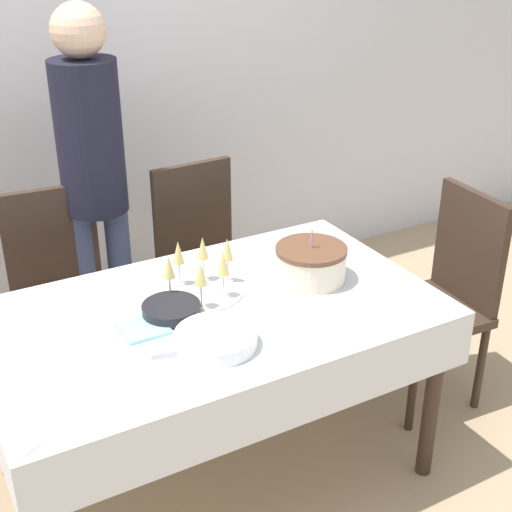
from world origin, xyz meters
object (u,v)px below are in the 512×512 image
(dining_chair_right_end, at_px, (445,290))
(plate_stack_main, at_px, (216,339))
(person_standing, at_px, (92,165))
(champagne_tray, at_px, (200,272))
(birthday_cake, at_px, (311,263))
(dining_chair_far_left, at_px, (61,291))
(dining_chair_far_right, at_px, (205,257))
(plate_stack_dessert, at_px, (171,310))

(dining_chair_right_end, relative_size, plate_stack_main, 3.59)
(person_standing, bearing_deg, dining_chair_right_end, -36.75)
(person_standing, bearing_deg, champagne_tray, -80.23)
(birthday_cake, distance_m, champagne_tray, 0.42)
(dining_chair_far_left, bearing_deg, dining_chair_far_right, 0.02)
(birthday_cake, height_order, plate_stack_dessert, birthday_cake)
(dining_chair_far_right, distance_m, plate_stack_dessert, 0.93)
(plate_stack_main, relative_size, person_standing, 0.16)
(plate_stack_main, xyz_separation_m, plate_stack_dessert, (-0.05, 0.24, -0.00))
(plate_stack_dessert, bearing_deg, dining_chair_far_left, 104.85)
(champagne_tray, xyz_separation_m, plate_stack_dessert, (-0.16, -0.10, -0.06))
(dining_chair_far_right, relative_size, champagne_tray, 2.92)
(dining_chair_far_left, distance_m, dining_chair_right_end, 1.65)
(dining_chair_far_right, relative_size, plate_stack_dessert, 4.73)
(plate_stack_dessert, bearing_deg, person_standing, 88.35)
(plate_stack_dessert, bearing_deg, dining_chair_far_right, 57.55)
(dining_chair_far_left, xyz_separation_m, dining_chair_right_end, (1.45, -0.79, 0.00))
(champagne_tray, bearing_deg, plate_stack_main, -107.59)
(dining_chair_right_end, bearing_deg, plate_stack_dessert, 178.43)
(dining_chair_far_left, height_order, champagne_tray, dining_chair_far_left)
(dining_chair_right_end, bearing_deg, champagne_tray, 172.92)
(champagne_tray, bearing_deg, plate_stack_dessert, -147.59)
(dining_chair_far_right, bearing_deg, plate_stack_main, -113.35)
(birthday_cake, bearing_deg, person_standing, 121.22)
(champagne_tray, height_order, person_standing, person_standing)
(champagne_tray, height_order, plate_stack_main, champagne_tray)
(plate_stack_dessert, xyz_separation_m, person_standing, (0.03, 0.88, 0.26))
(plate_stack_main, bearing_deg, person_standing, 91.24)
(dining_chair_right_end, height_order, plate_stack_dessert, dining_chair_right_end)
(birthday_cake, relative_size, person_standing, 0.16)
(dining_chair_far_right, relative_size, plate_stack_main, 3.59)
(dining_chair_far_right, xyz_separation_m, dining_chair_right_end, (0.76, -0.79, 0.00))
(dining_chair_far_left, distance_m, dining_chair_far_right, 0.69)
(birthday_cake, relative_size, plate_stack_main, 1.01)
(dining_chair_far_left, relative_size, plate_stack_dessert, 4.73)
(dining_chair_far_right, height_order, champagne_tray, dining_chair_far_right)
(plate_stack_main, xyz_separation_m, person_standing, (-0.02, 1.12, 0.25))
(champagne_tray, xyz_separation_m, plate_stack_main, (-0.11, -0.35, -0.06))
(champagne_tray, bearing_deg, dining_chair_far_right, 63.81)
(dining_chair_right_end, bearing_deg, person_standing, 143.25)
(dining_chair_far_left, height_order, birthday_cake, dining_chair_far_left)
(dining_chair_far_left, bearing_deg, dining_chair_right_end, -28.73)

